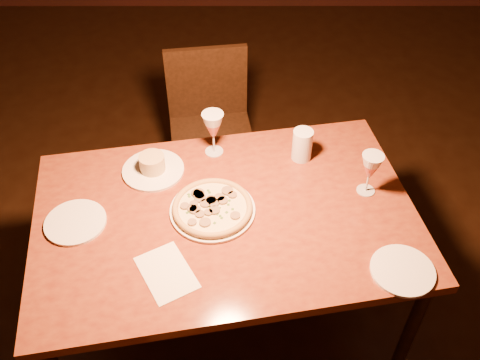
{
  "coord_description": "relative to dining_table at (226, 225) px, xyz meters",
  "views": [
    {
      "loc": [
        0.11,
        -1.04,
        2.21
      ],
      "look_at": [
        0.11,
        0.34,
        0.87
      ],
      "focal_mm": 40.0,
      "sensor_mm": 36.0,
      "label": 1
    }
  ],
  "objects": [
    {
      "name": "dining_table",
      "position": [
        0.0,
        0.0,
        0.0
      ],
      "size": [
        1.54,
        1.13,
        0.75
      ],
      "rotation": [
        0.0,
        0.0,
        0.18
      ],
      "color": "brown",
      "rests_on": "floor"
    },
    {
      "name": "chair_far",
      "position": [
        -0.1,
        0.87,
        -0.2
      ],
      "size": [
        0.47,
        0.47,
        0.86
      ],
      "rotation": [
        0.0,
        0.0,
        0.14
      ],
      "color": "black",
      "rests_on": "floor"
    },
    {
      "name": "pizza_plate",
      "position": [
        -0.05,
        0.01,
        0.08
      ],
      "size": [
        0.32,
        0.32,
        0.03
      ],
      "color": "white",
      "rests_on": "dining_table"
    },
    {
      "name": "ramekin_saucer",
      "position": [
        -0.29,
        0.23,
        0.09
      ],
      "size": [
        0.25,
        0.25,
        0.08
      ],
      "color": "white",
      "rests_on": "dining_table"
    },
    {
      "name": "wine_glass_far",
      "position": [
        -0.05,
        0.35,
        0.16
      ],
      "size": [
        0.09,
        0.09,
        0.2
      ],
      "primitive_type": null,
      "color": "#BF594F",
      "rests_on": "dining_table"
    },
    {
      "name": "wine_glass_right",
      "position": [
        0.54,
        0.12,
        0.16
      ],
      "size": [
        0.08,
        0.08,
        0.18
      ],
      "primitive_type": null,
      "color": "#BF594F",
      "rests_on": "dining_table"
    },
    {
      "name": "water_tumbler",
      "position": [
        0.3,
        0.31,
        0.13
      ],
      "size": [
        0.08,
        0.08,
        0.14
      ],
      "primitive_type": "cylinder",
      "color": "silver",
      "rests_on": "dining_table"
    },
    {
      "name": "side_plate_left",
      "position": [
        -0.54,
        -0.05,
        0.07
      ],
      "size": [
        0.22,
        0.22,
        0.01
      ],
      "primitive_type": "cylinder",
      "color": "white",
      "rests_on": "dining_table"
    },
    {
      "name": "side_plate_near",
      "position": [
        0.59,
        -0.26,
        0.07
      ],
      "size": [
        0.22,
        0.22,
        0.01
      ],
      "primitive_type": "cylinder",
      "color": "white",
      "rests_on": "dining_table"
    },
    {
      "name": "menu_card",
      "position": [
        -0.19,
        -0.27,
        0.07
      ],
      "size": [
        0.24,
        0.27,
        0.0
      ],
      "primitive_type": "cube",
      "rotation": [
        0.0,
        0.0,
        0.52
      ],
      "color": "white",
      "rests_on": "dining_table"
    }
  ]
}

